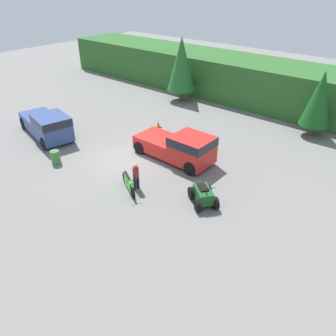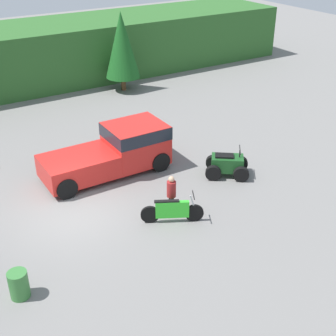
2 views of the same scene
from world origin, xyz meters
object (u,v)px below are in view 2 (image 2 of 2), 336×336
dirt_bike (172,211)px  rider_person (171,194)px  pickup_truck_red (117,149)px  quad_atv (227,165)px  steel_barrel (19,285)px

dirt_bike → rider_person: 0.62m
pickup_truck_red → quad_atv: 4.77m
pickup_truck_red → steel_barrel: (-5.86, -5.42, -0.60)m
pickup_truck_red → quad_atv: (3.80, -2.83, -0.55)m
quad_atv → steel_barrel: size_ratio=2.47×
dirt_bike → rider_person: size_ratio=1.27×
quad_atv → steel_barrel: 10.01m
steel_barrel → quad_atv: bearing=15.0°
rider_person → quad_atv: bearing=43.0°
pickup_truck_red → steel_barrel: size_ratio=6.17×
pickup_truck_red → dirt_bike: bearing=-90.4°
quad_atv → dirt_bike: bearing=-118.9°
pickup_truck_red → dirt_bike: 4.58m
steel_barrel → rider_person: bearing=11.9°
dirt_bike → steel_barrel: size_ratio=2.36×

